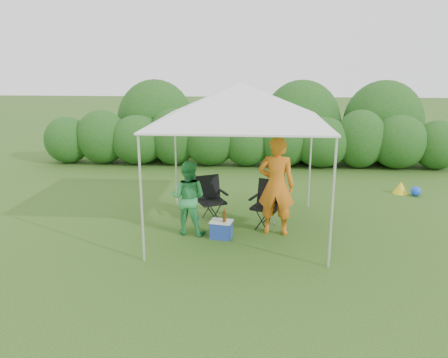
# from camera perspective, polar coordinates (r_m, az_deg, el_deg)

# --- Properties ---
(ground) EXTENTS (70.00, 70.00, 0.00)m
(ground) POSITION_cam_1_polar(r_m,az_deg,el_deg) (8.15, 1.81, -7.92)
(ground) COLOR #375E1D
(hedge) EXTENTS (13.08, 1.53, 1.80)m
(hedge) POSITION_cam_1_polar(r_m,az_deg,el_deg) (13.71, 2.99, 5.09)
(hedge) COLOR #23541A
(hedge) RESTS_ON ground
(canopy) EXTENTS (3.10, 3.10, 2.83)m
(canopy) POSITION_cam_1_polar(r_m,az_deg,el_deg) (8.04, 2.12, 9.92)
(canopy) COLOR silver
(canopy) RESTS_ON ground
(chair_right) EXTENTS (0.69, 0.67, 0.93)m
(chair_right) POSITION_cam_1_polar(r_m,az_deg,el_deg) (8.68, 5.71, -2.84)
(chair_right) COLOR black
(chair_right) RESTS_ON ground
(chair_left) EXTENTS (0.70, 0.68, 0.91)m
(chair_left) POSITION_cam_1_polar(r_m,az_deg,el_deg) (9.01, -1.81, -2.15)
(chair_left) COLOR black
(chair_left) RESTS_ON ground
(man) EXTENTS (0.74, 0.54, 1.88)m
(man) POSITION_cam_1_polar(r_m,az_deg,el_deg) (8.21, 6.84, -0.88)
(man) COLOR orange
(man) RESTS_ON ground
(woman) EXTENTS (0.77, 0.65, 1.42)m
(woman) POSITION_cam_1_polar(r_m,az_deg,el_deg) (8.24, -4.69, -2.45)
(woman) COLOR green
(woman) RESTS_ON ground
(cooler) EXTENTS (0.44, 0.35, 0.34)m
(cooler) POSITION_cam_1_polar(r_m,az_deg,el_deg) (8.17, -0.36, -6.58)
(cooler) COLOR #213C98
(cooler) RESTS_ON ground
(bottle) EXTENTS (0.07, 0.07, 0.25)m
(bottle) POSITION_cam_1_polar(r_m,az_deg,el_deg) (8.02, 0.04, -4.74)
(bottle) COLOR #592D0C
(bottle) RESTS_ON cooler
(lawn_toy) EXTENTS (0.61, 0.51, 0.31)m
(lawn_toy) POSITION_cam_1_polar(r_m,az_deg,el_deg) (11.72, 22.51, -1.15)
(lawn_toy) COLOR yellow
(lawn_toy) RESTS_ON ground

